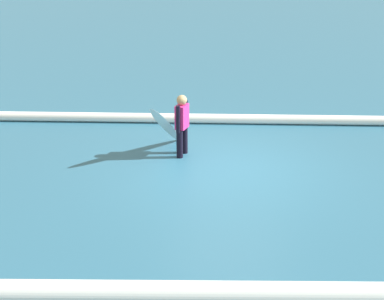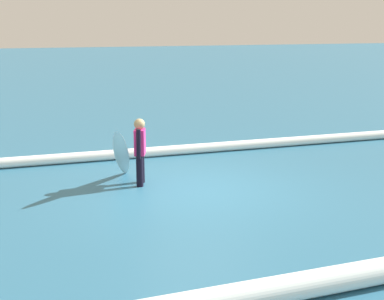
% 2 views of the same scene
% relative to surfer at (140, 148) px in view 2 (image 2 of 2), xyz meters
% --- Properties ---
extents(ground_plane, '(135.37, 135.37, 0.00)m').
position_rel_surfer_xyz_m(ground_plane, '(-0.96, 0.71, -0.76)').
color(ground_plane, '#2B6483').
extents(surfer, '(0.31, 0.51, 1.36)m').
position_rel_surfer_xyz_m(surfer, '(0.00, 0.00, 0.00)').
color(surfer, black).
rests_on(surfer, ground_plane).
extents(surfboard, '(0.76, 1.71, 1.30)m').
position_rel_surfer_xyz_m(surfboard, '(0.35, -0.13, -0.12)').
color(surfboard, white).
rests_on(surfboard, ground_plane).
extents(wave_crest_foreground, '(20.98, 0.79, 0.24)m').
position_rel_surfer_xyz_m(wave_crest_foreground, '(-2.66, -2.11, -0.64)').
color(wave_crest_foreground, white).
rests_on(wave_crest_foreground, ground_plane).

